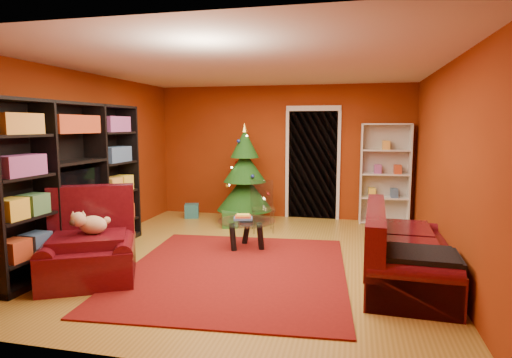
% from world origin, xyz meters
% --- Properties ---
extents(floor, '(5.00, 5.50, 0.05)m').
position_xyz_m(floor, '(0.00, 0.00, -0.03)').
color(floor, olive).
rests_on(floor, ground).
extents(ceiling, '(5.00, 5.50, 0.05)m').
position_xyz_m(ceiling, '(0.00, 0.00, 2.62)').
color(ceiling, silver).
rests_on(ceiling, wall_back).
extents(wall_back, '(5.00, 0.05, 2.60)m').
position_xyz_m(wall_back, '(0.00, 2.77, 1.30)').
color(wall_back, maroon).
rests_on(wall_back, ground).
extents(wall_left, '(0.05, 5.50, 2.60)m').
position_xyz_m(wall_left, '(-2.52, 0.00, 1.30)').
color(wall_left, maroon).
rests_on(wall_left, ground).
extents(wall_right, '(0.05, 5.50, 2.60)m').
position_xyz_m(wall_right, '(2.52, 0.00, 1.30)').
color(wall_right, maroon).
rests_on(wall_right, ground).
extents(doorway, '(1.06, 0.60, 2.16)m').
position_xyz_m(doorway, '(0.60, 2.73, 1.05)').
color(doorway, black).
rests_on(doorway, floor).
extents(rug, '(2.96, 3.38, 0.02)m').
position_xyz_m(rug, '(-0.04, -0.61, 0.01)').
color(rug, maroon).
rests_on(rug, floor).
extents(media_unit, '(0.48, 2.78, 2.13)m').
position_xyz_m(media_unit, '(-2.27, -0.64, 1.06)').
color(media_unit, black).
rests_on(media_unit, floor).
extents(christmas_tree, '(1.15, 1.15, 1.88)m').
position_xyz_m(christmas_tree, '(-0.61, 2.13, 0.91)').
color(christmas_tree, '#124011').
rests_on(christmas_tree, floor).
extents(gift_box_teal, '(0.34, 0.34, 0.27)m').
position_xyz_m(gift_box_teal, '(-1.74, 2.26, 0.13)').
color(gift_box_teal, '#246B75').
rests_on(gift_box_teal, floor).
extents(gift_box_green, '(0.36, 0.36, 0.28)m').
position_xyz_m(gift_box_green, '(-0.77, 1.65, 0.14)').
color(gift_box_green, '#1E561E').
rests_on(gift_box_green, floor).
extents(white_bookshelf, '(0.89, 0.35, 1.91)m').
position_xyz_m(white_bookshelf, '(1.95, 2.57, 0.93)').
color(white_bookshelf, white).
rests_on(white_bookshelf, floor).
extents(armchair, '(1.51, 1.51, 0.87)m').
position_xyz_m(armchair, '(-1.64, -1.27, 0.44)').
color(armchair, '#450912').
rests_on(armchair, rug).
extents(dog, '(0.49, 0.45, 0.28)m').
position_xyz_m(dog, '(-1.62, -1.20, 0.65)').
color(dog, beige).
rests_on(dog, armchair).
extents(sofa, '(1.02, 2.09, 0.88)m').
position_xyz_m(sofa, '(2.02, -0.49, 0.44)').
color(sofa, '#450912').
rests_on(sofa, rug).
extents(coffee_table, '(1.03, 1.03, 0.53)m').
position_xyz_m(coffee_table, '(-0.14, 0.38, 0.22)').
color(coffee_table, gray).
rests_on(coffee_table, rug).
extents(acrylic_chair, '(0.52, 0.54, 0.79)m').
position_xyz_m(acrylic_chair, '(-0.13, 1.48, 0.39)').
color(acrylic_chair, '#66605B').
rests_on(acrylic_chair, rug).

